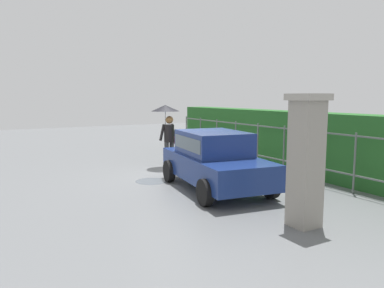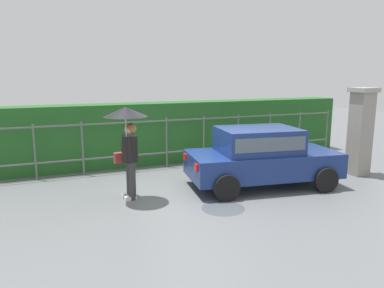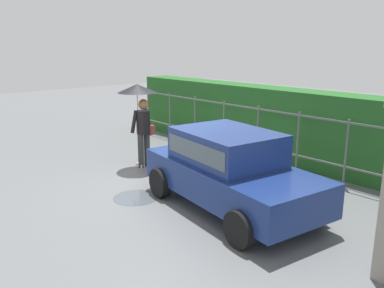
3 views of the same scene
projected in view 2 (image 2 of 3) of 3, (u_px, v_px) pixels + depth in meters
name	position (u px, v px, depth m)	size (l,w,h in m)	color
ground_plane	(203.00, 194.00, 8.65)	(40.00, 40.00, 0.00)	slate
car	(261.00, 155.00, 9.15)	(3.91, 2.27, 1.48)	navy
pedestrian	(127.00, 132.00, 8.02)	(0.95, 0.95, 2.09)	#333333
gate_pillar	(360.00, 131.00, 10.15)	(0.60, 0.60, 2.42)	gray
fence_section	(186.00, 139.00, 11.25)	(11.02, 0.05, 1.50)	#59605B
hedge_row	(177.00, 131.00, 11.93)	(11.97, 0.90, 1.90)	#235B23
puddle_near	(223.00, 208.00, 7.73)	(0.91, 0.91, 0.00)	#4C545B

